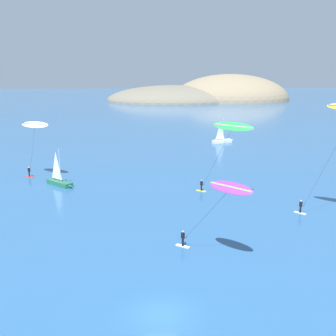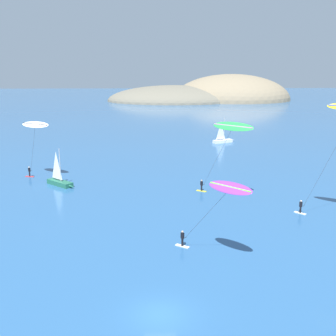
% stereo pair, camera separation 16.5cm
% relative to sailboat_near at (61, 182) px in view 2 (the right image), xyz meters
% --- Properties ---
extents(ground_plane, '(600.00, 600.00, 0.00)m').
position_rel_sailboat_near_xyz_m(ground_plane, '(14.38, -34.43, -0.64)').
color(ground_plane, '#285689').
extents(headland_island, '(93.79, 58.52, 26.10)m').
position_rel_sailboat_near_xyz_m(headland_island, '(43.83, 156.27, -0.64)').
color(headland_island, '#7A705B').
rests_on(headland_island, ground).
extents(sailboat_near, '(5.05, 4.71, 5.70)m').
position_rel_sailboat_near_xyz_m(sailboat_near, '(0.00, 0.00, 0.00)').
color(sailboat_near, '#23664C').
rests_on(sailboat_near, ground).
extents(sailboat_far, '(5.74, 3.51, 5.70)m').
position_rel_sailboat_near_xyz_m(sailboat_far, '(30.60, 35.03, 0.00)').
color(sailboat_far, white).
rests_on(sailboat_far, ground).
extents(kitesurfer_purple, '(6.70, 6.63, 7.77)m').
position_rel_sailboat_near_xyz_m(kitesurfer_purple, '(20.38, -26.18, 6.08)').
color(kitesurfer_purple, silver).
rests_on(kitesurfer_purple, ground).
extents(kitesurfer_green, '(7.08, 6.52, 10.49)m').
position_rel_sailboat_near_xyz_m(kitesurfer_green, '(24.32, -6.82, 8.70)').
color(kitesurfer_green, yellow).
rests_on(kitesurfer_green, ground).
extents(kitesurfer_white, '(5.49, 4.19, 9.21)m').
position_rel_sailboat_near_xyz_m(kitesurfer_white, '(-4.54, 4.36, 7.55)').
color(kitesurfer_white, red).
rests_on(kitesurfer_white, ground).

